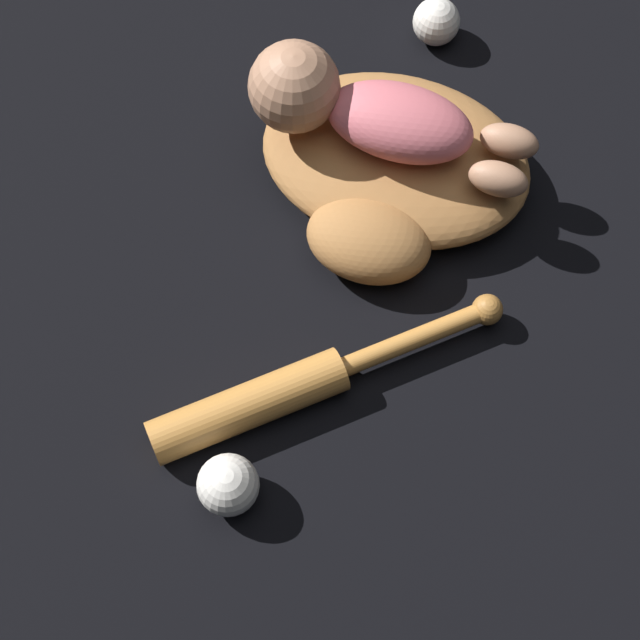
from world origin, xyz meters
The scene contains 6 objects.
ground_plane centered at (0.00, 0.00, 0.00)m, with size 6.00×6.00×0.00m, color black.
baseball_glove centered at (0.00, 0.02, 0.04)m, with size 0.41×0.37×0.08m.
baby_figure centered at (0.04, -0.01, 0.12)m, with size 0.37×0.19×0.11m.
baseball_bat centered at (0.12, 0.32, 0.03)m, with size 0.42×0.22×0.05m.
baseball centered at (0.19, 0.44, 0.04)m, with size 0.07×0.07×0.07m.
baseball_spare centered at (-0.07, -0.23, 0.03)m, with size 0.07×0.07×0.07m.
Camera 1 is at (0.08, 0.79, 1.19)m, focal length 60.00 mm.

